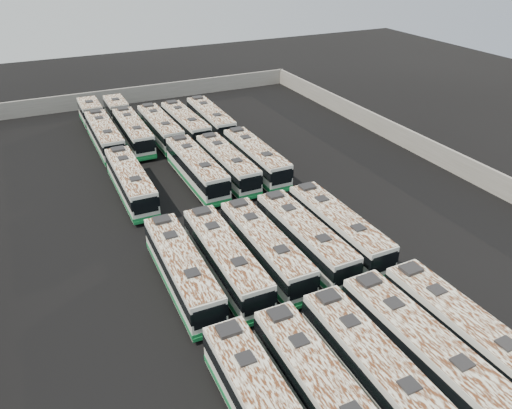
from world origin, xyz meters
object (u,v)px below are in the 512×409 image
Objects in this scene: bus_front_center at (374,370)px; bus_front_far_right at (464,334)px; bus_midfront_center at (265,248)px; bus_midback_right at (227,164)px; bus_midback_far_right at (256,158)px; bus_midfront_far_right at (338,228)px; bus_back_far_left at (100,128)px; bus_back_left at (127,124)px; bus_front_right at (421,350)px; bus_back_right at (185,124)px; bus_back_far_right at (211,120)px; bus_midfront_right at (304,238)px; bus_midback_center at (196,168)px; bus_midback_far_left at (131,182)px; bus_back_center at (160,128)px; bus_midfront_left at (225,259)px; bus_midfront_far_left at (182,269)px; bus_front_left at (322,392)px.

bus_front_center is 6.17m from bus_front_far_right.
bus_midfront_center is 1.00× the size of bus_midback_right.
bus_front_center is 0.99× the size of bus_midback_far_right.
bus_front_far_right is 27.22m from bus_midback_far_right.
bus_back_far_left is (-12.31, 30.18, -0.00)m from bus_midfront_far_right.
bus_midfront_center is 30.19m from bus_back_left.
bus_front_right is 1.04× the size of bus_back_right.
bus_midback_right is at bearing -102.63° from bus_back_far_right.
bus_midback_far_right is 17.95m from bus_back_left.
bus_midback_center reaches higher than bus_midfront_right.
bus_midfront_center is at bearing -66.99° from bus_midback_far_left.
bus_front_right is at bearing -86.26° from bus_back_center.
bus_back_right is at bearing -0.63° from bus_back_center.
bus_midback_center is 12.64m from bus_back_right.
bus_midback_far_right is at bearing -0.05° from bus_midback_far_left.
bus_back_left is 4.29m from bus_back_center.
bus_back_left is at bearing 135.34° from bus_back_center.
bus_back_far_left reaches higher than bus_midfront_center.
bus_midfront_left is 1.01× the size of bus_back_center.
bus_back_left is at bearing 95.55° from bus_midfront_center.
bus_front_right reaches higher than bus_back_center.
bus_back_far_left is 1.56× the size of bus_back_center.
bus_back_left is (-3.08, 42.54, -0.02)m from bus_front_center.
bus_midfront_left reaches higher than bus_back_far_left.
bus_midback_far_right is (0.07, 14.64, 0.01)m from bus_midfront_far_right.
bus_front_center is 3.10m from bus_front_right.
bus_midfront_center is 28.00m from bus_back_far_right.
bus_back_far_left is at bearing 104.98° from bus_front_far_right.
bus_front_far_right is at bearing -2.38° from bus_front_right.
bus_front_far_right reaches higher than bus_midback_far_left.
bus_midfront_left is at bearing -2.17° from bus_midfront_far_left.
bus_back_center is at bearing 97.68° from bus_front_far_right.
bus_front_center is at bearing -95.83° from bus_back_right.
bus_front_far_right is at bearing -88.79° from bus_back_far_right.
bus_back_center is (-3.11, 27.11, 0.00)m from bus_midfront_right.
bus_front_right is 1.03× the size of bus_midfront_far_left.
bus_midfront_far_left is 17.27m from bus_midback_right.
bus_front_far_right reaches higher than bus_midfront_far_right.
bus_front_center is at bearing 178.26° from bus_front_far_right.
bus_back_center is (6.21, -3.14, -0.01)m from bus_back_far_left.
bus_front_far_right is at bearing -63.63° from bus_midfront_center.
bus_midback_center is 3.09m from bus_midback_right.
bus_midfront_far_left reaches higher than bus_midfront_right.
bus_midfront_far_left is 0.99× the size of bus_back_far_right.
bus_front_left is at bearing 178.75° from bus_front_far_right.
bus_midback_center is 16.61m from bus_back_far_left.
bus_midfront_far_left is 6.15m from bus_midfront_center.
bus_back_left is at bearing 106.71° from bus_midfront_far_right.
bus_midback_right is 16.62m from bus_back_left.
bus_midfront_left reaches higher than bus_midback_right.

